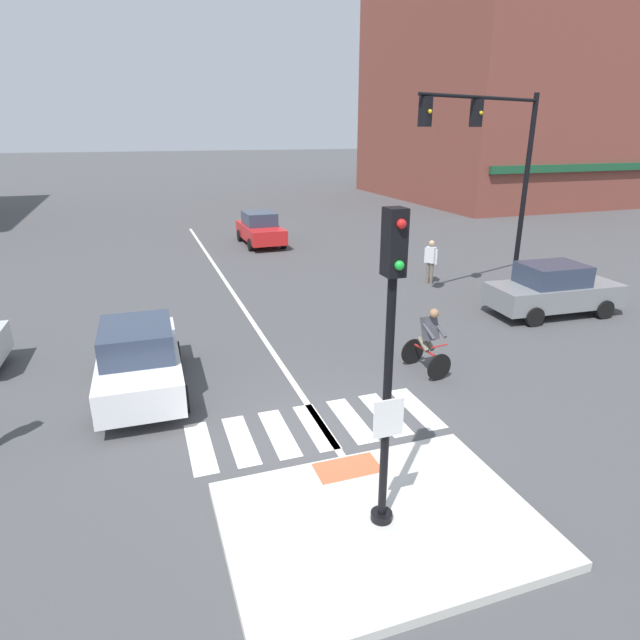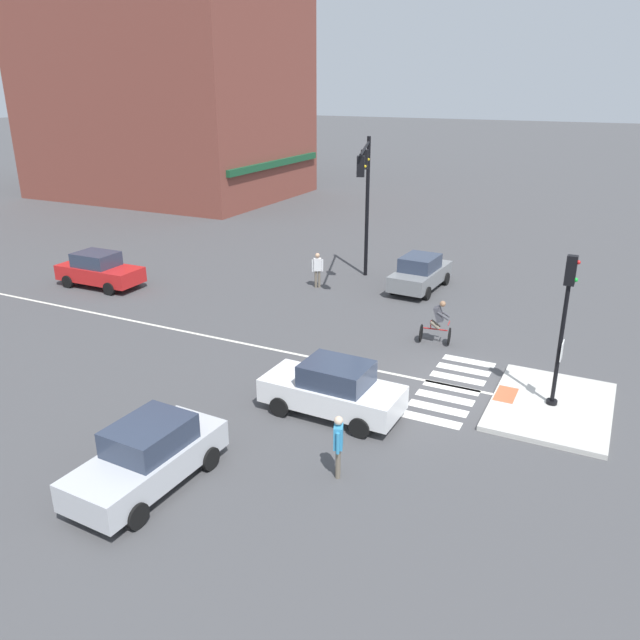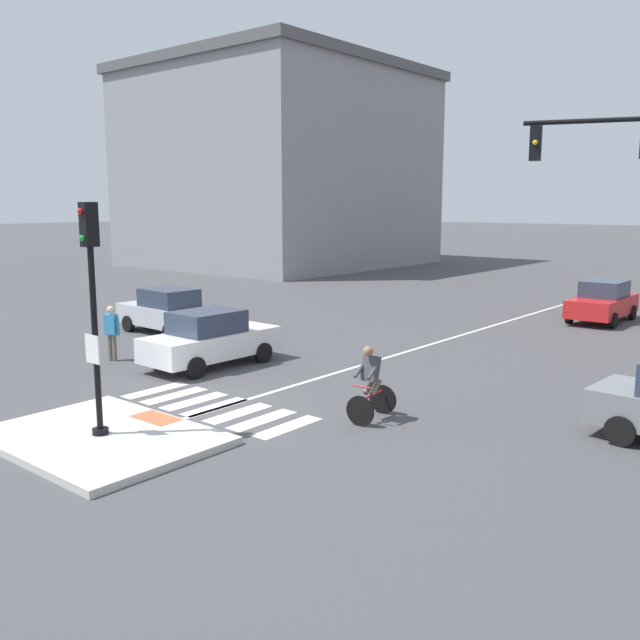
{
  "view_description": "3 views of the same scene",
  "coord_description": "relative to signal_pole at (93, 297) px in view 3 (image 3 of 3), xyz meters",
  "views": [
    {
      "loc": [
        -2.96,
        -8.5,
        5.58
      ],
      "look_at": [
        1.4,
        4.11,
        0.81
      ],
      "focal_mm": 30.01,
      "sensor_mm": 36.0,
      "label": 1
    },
    {
      "loc": [
        -18.05,
        -3.93,
        9.16
      ],
      "look_at": [
        -0.86,
        4.57,
        1.89
      ],
      "focal_mm": 35.47,
      "sensor_mm": 36.0,
      "label": 2
    },
    {
      "loc": [
        11.71,
        -9.97,
        4.67
      ],
      "look_at": [
        -0.12,
        4.26,
        1.53
      ],
      "focal_mm": 38.58,
      "sensor_mm": 36.0,
      "label": 3
    }
  ],
  "objects": [
    {
      "name": "pedestrian_at_curb_left",
      "position": [
        -5.97,
        4.27,
        -1.91
      ],
      "size": [
        0.52,
        0.34,
        1.67
      ],
      "color": "#6B6051",
      "rests_on": "ground"
    },
    {
      "name": "car_silver_cross_left",
      "position": [
        -8.31,
        8.17,
        -2.08
      ],
      "size": [
        4.17,
        1.98,
        1.64
      ],
      "color": "silver",
      "rests_on": "ground"
    },
    {
      "name": "crosswalk_stripe_c",
      "position": [
        -0.76,
        3.03,
        -2.89
      ],
      "size": [
        0.44,
        1.8,
        0.01
      ],
      "primitive_type": "cube",
      "color": "silver",
      "rests_on": "ground"
    },
    {
      "name": "cyclist",
      "position": [
        3.34,
        4.53,
        -2.02
      ],
      "size": [
        0.8,
        1.17,
        1.68
      ],
      "color": "black",
      "rests_on": "ground"
    },
    {
      "name": "crosswalk_stripe_g",
      "position": [
        2.27,
        3.03,
        -2.89
      ],
      "size": [
        0.44,
        1.8,
        0.01
      ],
      "primitive_type": "cube",
      "color": "silver",
      "rests_on": "ground"
    },
    {
      "name": "crosswalk_stripe_b",
      "position": [
        -1.51,
        3.03,
        -2.89
      ],
      "size": [
        0.44,
        1.8,
        0.01
      ],
      "primitive_type": "cube",
      "color": "silver",
      "rests_on": "ground"
    },
    {
      "name": "tactile_pad_front",
      "position": [
        0.0,
        1.35,
        -2.74
      ],
      "size": [
        1.1,
        0.6,
        0.01
      ],
      "primitive_type": "cube",
      "color": "#DB5B38",
      "rests_on": "traffic_island"
    },
    {
      "name": "building_corner_right",
      "position": [
        -25.36,
        32.47,
        4.51
      ],
      "size": [
        18.41,
        19.38,
        14.76
      ],
      "color": "gray",
      "rests_on": "ground"
    },
    {
      "name": "signal_pole",
      "position": [
        0.0,
        0.0,
        0.0
      ],
      "size": [
        0.44,
        0.38,
        4.55
      ],
      "color": "black",
      "rests_on": "traffic_island"
    },
    {
      "name": "lane_centre_line",
      "position": [
        0.13,
        12.72,
        -2.89
      ],
      "size": [
        0.14,
        28.0,
        0.01
      ],
      "primitive_type": "cube",
      "color": "silver",
      "rests_on": "ground"
    },
    {
      "name": "traffic_island",
      "position": [
        0.0,
        0.01,
        -2.82
      ],
      "size": [
        4.59,
        3.38,
        0.15
      ],
      "primitive_type": "cube",
      "color": "beige",
      "rests_on": "ground"
    },
    {
      "name": "crosswalk_stripe_d",
      "position": [
        0.0,
        3.03,
        -2.89
      ],
      "size": [
        0.44,
        1.8,
        0.01
      ],
      "primitive_type": "cube",
      "color": "silver",
      "rests_on": "ground"
    },
    {
      "name": "car_red_eastbound_distant",
      "position": [
        3.04,
        20.86,
        -2.08
      ],
      "size": [
        1.89,
        4.12,
        1.64
      ],
      "color": "red",
      "rests_on": "ground"
    },
    {
      "name": "crosswalk_stripe_a",
      "position": [
        -2.27,
        3.03,
        -2.89
      ],
      "size": [
        0.44,
        1.8,
        0.01
      ],
      "primitive_type": "cube",
      "color": "silver",
      "rests_on": "ground"
    },
    {
      "name": "ground_plane",
      "position": [
        0.0,
        2.72,
        -2.89
      ],
      "size": [
        300.0,
        300.0,
        0.0
      ],
      "primitive_type": "plane",
      "color": "#474749"
    },
    {
      "name": "car_white_westbound_near",
      "position": [
        -3.2,
        5.71,
        -2.08
      ],
      "size": [
        1.92,
        4.14,
        1.64
      ],
      "color": "white",
      "rests_on": "ground"
    },
    {
      "name": "crosswalk_stripe_f",
      "position": [
        1.51,
        3.03,
        -2.89
      ],
      "size": [
        0.44,
        1.8,
        0.01
      ],
      "primitive_type": "cube",
      "color": "silver",
      "rests_on": "ground"
    },
    {
      "name": "crosswalk_stripe_e",
      "position": [
        0.76,
        3.03,
        -2.89
      ],
      "size": [
        0.44,
        1.8,
        0.01
      ],
      "primitive_type": "cube",
      "color": "silver",
      "rests_on": "ground"
    }
  ]
}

